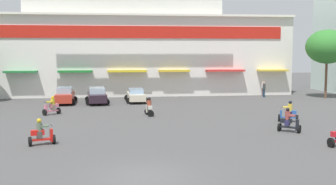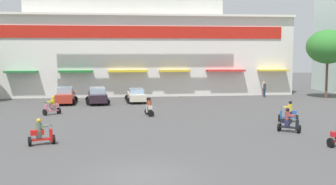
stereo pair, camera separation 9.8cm
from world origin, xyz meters
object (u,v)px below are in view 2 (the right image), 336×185
object	(u,v)px
plaza_tree_1	(328,47)
scooter_rider_7	(149,108)
scooter_rider_6	(41,134)
pedestrian_1	(265,88)
scooter_rider_1	(52,107)
scooter_rider_5	(289,113)
pedestrian_0	(263,88)
parked_car_0	(65,96)
scooter_rider_3	(289,122)
parked_car_2	(136,95)
parked_car_1	(97,96)

from	to	relation	value
plaza_tree_1	scooter_rider_7	distance (m)	23.20
scooter_rider_6	pedestrian_1	size ratio (longest dim) A/B	0.87
pedestrian_1	scooter_rider_1	bearing A→B (deg)	-154.96
scooter_rider_5	pedestrian_0	world-z (taller)	pedestrian_0
plaza_tree_1	scooter_rider_1	world-z (taller)	plaza_tree_1
plaza_tree_1	scooter_rider_5	world-z (taller)	plaza_tree_1
scooter_rider_7	pedestrian_0	xyz separation A→B (m)	(14.18, 12.94, 0.34)
scooter_rider_1	scooter_rider_5	world-z (taller)	scooter_rider_5
parked_car_0	pedestrian_0	size ratio (longest dim) A/B	2.55
parked_car_0	scooter_rider_3	xyz separation A→B (m)	(16.00, -16.43, -0.16)
parked_car_2	pedestrian_1	distance (m)	14.71
scooter_rider_1	pedestrian_0	bearing A→B (deg)	27.39
parked_car_2	parked_car_0	bearing A→B (deg)	-175.31
scooter_rider_3	pedestrian_1	bearing A→B (deg)	74.34
scooter_rider_7	scooter_rider_5	bearing A→B (deg)	-22.35
scooter_rider_3	scooter_rider_6	distance (m)	15.27
plaza_tree_1	pedestrian_1	bearing A→B (deg)	165.65
scooter_rider_3	pedestrian_0	world-z (taller)	pedestrian_0
scooter_rider_1	scooter_rider_6	world-z (taller)	scooter_rider_1
scooter_rider_3	scooter_rider_6	world-z (taller)	scooter_rider_3
parked_car_0	scooter_rider_3	size ratio (longest dim) A/B	2.70
parked_car_0	parked_car_1	bearing A→B (deg)	-4.11
parked_car_2	scooter_rider_5	xyz separation A→B (m)	(10.59, -13.23, -0.06)
scooter_rider_6	pedestrian_0	world-z (taller)	pedestrian_0
parked_car_2	scooter_rider_6	distance (m)	19.82
plaza_tree_1	parked_car_0	size ratio (longest dim) A/B	1.76
parked_car_0	pedestrian_1	xyz separation A→B (m)	(21.48, 3.11, 0.18)
scooter_rider_3	scooter_rider_7	xyz separation A→B (m)	(-8.39, 7.88, -0.02)
parked_car_0	scooter_rider_3	bearing A→B (deg)	-45.77
parked_car_0	scooter_rider_7	world-z (taller)	parked_car_0
parked_car_1	parked_car_2	distance (m)	3.97
scooter_rider_6	scooter_rider_3	bearing A→B (deg)	6.88
plaza_tree_1	scooter_rider_6	world-z (taller)	plaza_tree_1
parked_car_0	pedestrian_1	world-z (taller)	pedestrian_1
parked_car_2	scooter_rider_6	size ratio (longest dim) A/B	2.99
scooter_rider_5	pedestrian_0	xyz separation A→B (m)	(4.20, 17.04, 0.33)
parked_car_0	scooter_rider_6	bearing A→B (deg)	-87.37
scooter_rider_5	scooter_rider_6	size ratio (longest dim) A/B	1.03
plaza_tree_1	scooter_rider_6	size ratio (longest dim) A/B	4.96
scooter_rider_7	pedestrian_1	size ratio (longest dim) A/B	0.87
plaza_tree_1	parked_car_0	xyz separation A→B (m)	(-27.92, -1.46, -4.82)
scooter_rider_5	pedestrian_0	distance (m)	17.55
scooter_rider_3	pedestrian_1	distance (m)	20.30
plaza_tree_1	scooter_rider_5	size ratio (longest dim) A/B	4.80
parked_car_2	scooter_rider_5	size ratio (longest dim) A/B	2.89
parked_car_0	scooter_rider_7	distance (m)	11.45
parked_car_2	scooter_rider_5	bearing A→B (deg)	-51.32
parked_car_2	scooter_rider_1	bearing A→B (deg)	-133.57
scooter_rider_5	scooter_rider_6	xyz separation A→B (m)	(-16.75, -5.60, -0.01)
parked_car_2	pedestrian_1	world-z (taller)	pedestrian_1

